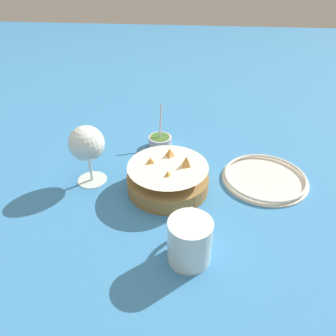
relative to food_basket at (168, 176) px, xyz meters
name	(u,v)px	position (x,y,z in m)	size (l,w,h in m)	color
ground_plane	(173,189)	(-0.01, -0.01, -0.03)	(4.00, 4.00, 0.00)	teal
food_basket	(168,176)	(0.00, 0.00, 0.00)	(0.20, 0.20, 0.10)	olive
sauce_cup	(160,141)	(0.20, 0.04, -0.02)	(0.08, 0.07, 0.12)	#B7B7BC
wine_glass	(87,145)	(0.01, 0.20, 0.07)	(0.09, 0.09, 0.16)	silver
beer_mug	(190,242)	(-0.22, -0.06, 0.01)	(0.12, 0.09, 0.09)	silver
side_plate	(265,178)	(0.06, -0.25, -0.03)	(0.22, 0.22, 0.01)	silver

